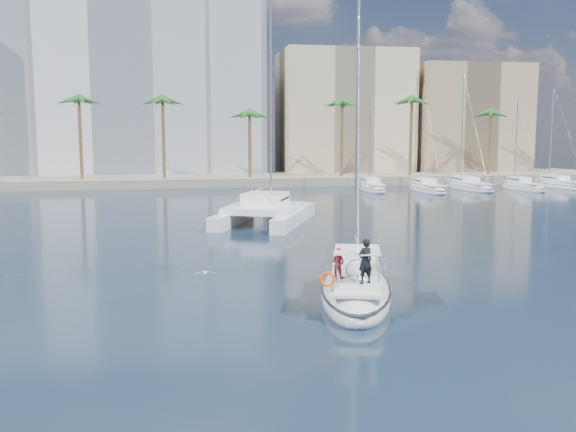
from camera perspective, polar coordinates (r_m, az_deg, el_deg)
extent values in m
plane|color=black|center=(32.33, -2.03, -6.03)|extent=(160.00, 160.00, 0.00)
cube|color=gray|center=(92.50, -7.05, 3.22)|extent=(120.00, 14.00, 1.20)
cube|color=silver|center=(104.64, -14.18, 10.90)|extent=(42.00, 16.00, 28.00)
cube|color=beige|center=(104.49, 4.92, 8.91)|extent=(20.00, 14.00, 20.00)
cube|color=tan|center=(109.35, 15.48, 8.08)|extent=(18.00, 12.00, 18.00)
cylinder|color=brown|center=(88.27, -6.98, 6.03)|extent=(0.44, 0.44, 10.50)
sphere|color=#225C21|center=(88.29, -7.03, 9.44)|extent=(3.60, 3.60, 3.60)
cylinder|color=brown|center=(96.06, 13.84, 5.99)|extent=(0.44, 0.44, 10.50)
sphere|color=#225C21|center=(96.08, 13.94, 9.12)|extent=(3.60, 3.60, 3.60)
ellipsoid|color=white|center=(29.59, 6.03, -6.76)|extent=(5.51, 10.31, 2.04)
ellipsoid|color=black|center=(29.52, 6.04, -6.21)|extent=(5.56, 10.41, 0.18)
cube|color=silver|center=(29.23, 6.06, -5.38)|extent=(4.02, 7.70, 0.12)
cube|color=white|center=(30.26, 6.03, -4.23)|extent=(2.85, 3.64, 0.60)
cube|color=black|center=(30.26, 6.03, -4.19)|extent=(2.77, 3.28, 0.14)
cylinder|color=#B7BABF|center=(30.75, 6.16, 7.50)|extent=(0.15, 0.15, 12.90)
cylinder|color=#B7BABF|center=(29.20, 6.09, -2.27)|extent=(1.11, 3.87, 0.11)
cube|color=white|center=(27.33, 6.14, -5.78)|extent=(2.43, 2.85, 0.36)
cube|color=silver|center=(26.95, 6.18, -2.99)|extent=(2.43, 2.85, 0.04)
torus|color=silver|center=(26.26, 6.20, -4.84)|extent=(0.94, 0.30, 0.96)
torus|color=#FF4A0D|center=(25.96, 3.54, -5.63)|extent=(0.66, 0.35, 0.64)
imported|color=black|center=(26.00, 6.88, -4.01)|extent=(0.78, 0.64, 1.84)
imported|color=maroon|center=(26.92, 4.47, -4.19)|extent=(0.78, 0.77, 1.27)
cube|color=white|center=(53.93, -4.51, 0.06)|extent=(5.70, 11.70, 1.10)
cube|color=white|center=(52.71, 0.57, -0.09)|extent=(5.70, 11.70, 1.10)
cube|color=white|center=(52.59, -2.17, 0.71)|extent=(7.59, 8.25, 0.50)
cube|color=white|center=(53.09, -2.01, 1.54)|extent=(4.47, 4.64, 1.00)
cube|color=black|center=(53.09, -2.01, 1.59)|extent=(4.30, 4.19, 0.18)
cylinder|color=#B7BABF|center=(54.59, -1.56, 9.69)|extent=(0.18, 0.18, 16.20)
ellipsoid|color=silver|center=(31.76, -7.40, -5.03)|extent=(0.20, 0.39, 0.18)
sphere|color=silver|center=(31.94, -7.42, -4.93)|extent=(0.10, 0.10, 0.10)
cube|color=gray|center=(31.75, -7.90, -4.99)|extent=(0.45, 0.16, 0.11)
cube|color=gray|center=(31.77, -6.90, -4.97)|extent=(0.45, 0.16, 0.11)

